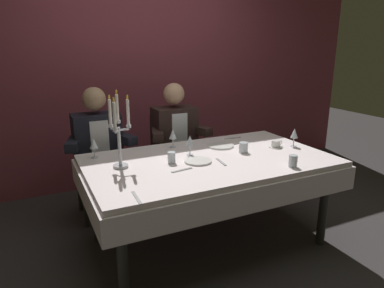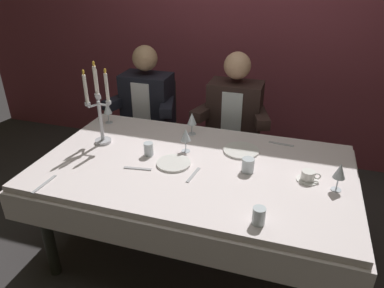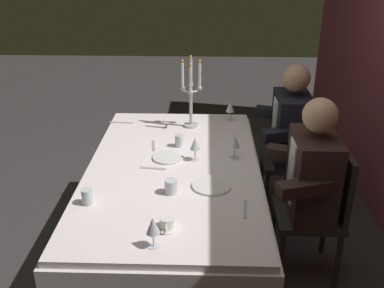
{
  "view_description": "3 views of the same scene",
  "coord_description": "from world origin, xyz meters",
  "px_view_note": "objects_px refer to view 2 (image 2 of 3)",
  "views": [
    {
      "loc": [
        -1.25,
        -2.28,
        1.6
      ],
      "look_at": [
        -0.1,
        0.1,
        0.84
      ],
      "focal_mm": 32.52,
      "sensor_mm": 36.0,
      "label": 1
    },
    {
      "loc": [
        0.56,
        -1.82,
        1.86
      ],
      "look_at": [
        -0.05,
        0.13,
        0.81
      ],
      "focal_mm": 33.52,
      "sensor_mm": 36.0,
      "label": 2
    },
    {
      "loc": [
        2.53,
        0.2,
        2.08
      ],
      "look_at": [
        -0.06,
        0.12,
        0.87
      ],
      "focal_mm": 41.5,
      "sensor_mm": 36.0,
      "label": 3
    }
  ],
  "objects_px": {
    "water_tumbler_2": "(259,216)",
    "wine_glass_3": "(186,135)",
    "water_tumbler_1": "(248,165)",
    "candelabra": "(99,108)",
    "water_tumbler_0": "(149,149)",
    "wine_glass_1": "(192,119)",
    "coffee_cup_0": "(308,176)",
    "dinner_plate_0": "(174,163)",
    "seated_diner_0": "(148,103)",
    "dining_table": "(194,180)",
    "wine_glass_2": "(340,172)",
    "wine_glass_0": "(107,109)",
    "dinner_plate_1": "(241,150)",
    "seated_diner_1": "(235,113)"
  },
  "relations": [
    {
      "from": "coffee_cup_0",
      "to": "dinner_plate_1",
      "type": "bearing_deg",
      "value": 151.6
    },
    {
      "from": "wine_glass_1",
      "to": "water_tumbler_0",
      "type": "height_order",
      "value": "wine_glass_1"
    },
    {
      "from": "dining_table",
      "to": "water_tumbler_2",
      "type": "height_order",
      "value": "water_tumbler_2"
    },
    {
      "from": "candelabra",
      "to": "water_tumbler_1",
      "type": "relative_size",
      "value": 6.55
    },
    {
      "from": "water_tumbler_0",
      "to": "seated_diner_1",
      "type": "height_order",
      "value": "seated_diner_1"
    },
    {
      "from": "wine_glass_1",
      "to": "water_tumbler_0",
      "type": "xyz_separation_m",
      "value": [
        -0.17,
        -0.38,
        -0.07
      ]
    },
    {
      "from": "dining_table",
      "to": "dinner_plate_1",
      "type": "xyz_separation_m",
      "value": [
        0.25,
        0.25,
        0.13
      ]
    },
    {
      "from": "water_tumbler_0",
      "to": "water_tumbler_2",
      "type": "relative_size",
      "value": 0.97
    },
    {
      "from": "wine_glass_0",
      "to": "dinner_plate_0",
      "type": "bearing_deg",
      "value": -32.62
    },
    {
      "from": "candelabra",
      "to": "water_tumbler_0",
      "type": "bearing_deg",
      "value": -10.98
    },
    {
      "from": "candelabra",
      "to": "water_tumbler_1",
      "type": "height_order",
      "value": "candelabra"
    },
    {
      "from": "dining_table",
      "to": "water_tumbler_2",
      "type": "bearing_deg",
      "value": -44.09
    },
    {
      "from": "candelabra",
      "to": "wine_glass_2",
      "type": "height_order",
      "value": "candelabra"
    },
    {
      "from": "dining_table",
      "to": "water_tumbler_1",
      "type": "distance_m",
      "value": 0.37
    },
    {
      "from": "dining_table",
      "to": "dinner_plate_1",
      "type": "distance_m",
      "value": 0.37
    },
    {
      "from": "dinner_plate_0",
      "to": "seated_diner_0",
      "type": "bearing_deg",
      "value": 121.96
    },
    {
      "from": "wine_glass_2",
      "to": "wine_glass_3",
      "type": "height_order",
      "value": "same"
    },
    {
      "from": "dinner_plate_0",
      "to": "coffee_cup_0",
      "type": "relative_size",
      "value": 1.6
    },
    {
      "from": "wine_glass_3",
      "to": "coffee_cup_0",
      "type": "bearing_deg",
      "value": -9.0
    },
    {
      "from": "candelabra",
      "to": "seated_diner_1",
      "type": "bearing_deg",
      "value": 46.26
    },
    {
      "from": "wine_glass_3",
      "to": "water_tumbler_0",
      "type": "relative_size",
      "value": 1.89
    },
    {
      "from": "dinner_plate_1",
      "to": "seated_diner_1",
      "type": "height_order",
      "value": "seated_diner_1"
    },
    {
      "from": "seated_diner_1",
      "to": "wine_glass_1",
      "type": "bearing_deg",
      "value": -114.06
    },
    {
      "from": "seated_diner_0",
      "to": "wine_glass_0",
      "type": "bearing_deg",
      "value": -103.16
    },
    {
      "from": "wine_glass_1",
      "to": "wine_glass_3",
      "type": "height_order",
      "value": "same"
    },
    {
      "from": "dining_table",
      "to": "wine_glass_0",
      "type": "relative_size",
      "value": 11.83
    },
    {
      "from": "dinner_plate_1",
      "to": "wine_glass_2",
      "type": "distance_m",
      "value": 0.65
    },
    {
      "from": "water_tumbler_0",
      "to": "water_tumbler_2",
      "type": "distance_m",
      "value": 0.9
    },
    {
      "from": "dining_table",
      "to": "candelabra",
      "type": "xyz_separation_m",
      "value": [
        -0.68,
        0.09,
        0.37
      ]
    },
    {
      "from": "wine_glass_3",
      "to": "coffee_cup_0",
      "type": "height_order",
      "value": "wine_glass_3"
    },
    {
      "from": "dining_table",
      "to": "water_tumbler_0",
      "type": "distance_m",
      "value": 0.35
    },
    {
      "from": "wine_glass_1",
      "to": "seated_diner_0",
      "type": "relative_size",
      "value": 0.13
    },
    {
      "from": "water_tumbler_2",
      "to": "wine_glass_3",
      "type": "bearing_deg",
      "value": 133.68
    },
    {
      "from": "wine_glass_0",
      "to": "water_tumbler_0",
      "type": "height_order",
      "value": "wine_glass_0"
    },
    {
      "from": "wine_glass_3",
      "to": "water_tumbler_2",
      "type": "distance_m",
      "value": 0.81
    },
    {
      "from": "dining_table",
      "to": "wine_glass_2",
      "type": "distance_m",
      "value": 0.85
    },
    {
      "from": "dining_table",
      "to": "water_tumbler_2",
      "type": "distance_m",
      "value": 0.65
    },
    {
      "from": "water_tumbler_1",
      "to": "candelabra",
      "type": "bearing_deg",
      "value": 175.39
    },
    {
      "from": "wine_glass_1",
      "to": "coffee_cup_0",
      "type": "bearing_deg",
      "value": -25.32
    },
    {
      "from": "dinner_plate_0",
      "to": "wine_glass_0",
      "type": "distance_m",
      "value": 0.83
    },
    {
      "from": "dinner_plate_0",
      "to": "seated_diner_0",
      "type": "distance_m",
      "value": 1.09
    },
    {
      "from": "candelabra",
      "to": "dinner_plate_0",
      "type": "distance_m",
      "value": 0.63
    },
    {
      "from": "seated_diner_0",
      "to": "dining_table",
      "type": "bearing_deg",
      "value": -51.83
    },
    {
      "from": "wine_glass_1",
      "to": "seated_diner_1",
      "type": "bearing_deg",
      "value": 65.94
    },
    {
      "from": "wine_glass_1",
      "to": "water_tumbler_2",
      "type": "xyz_separation_m",
      "value": [
        0.6,
        -0.84,
        -0.07
      ]
    },
    {
      "from": "dinner_plate_0",
      "to": "seated_diner_1",
      "type": "height_order",
      "value": "seated_diner_1"
    },
    {
      "from": "dining_table",
      "to": "wine_glass_2",
      "type": "height_order",
      "value": "wine_glass_2"
    },
    {
      "from": "water_tumbler_0",
      "to": "water_tumbler_1",
      "type": "bearing_deg",
      "value": -0.85
    },
    {
      "from": "wine_glass_3",
      "to": "water_tumbler_1",
      "type": "bearing_deg",
      "value": -16.71
    },
    {
      "from": "water_tumbler_2",
      "to": "wine_glass_0",
      "type": "bearing_deg",
      "value": 146.31
    }
  ]
}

